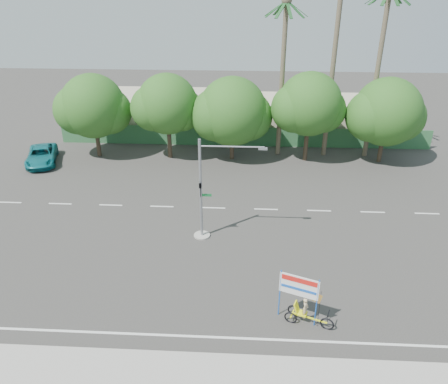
{
  "coord_description": "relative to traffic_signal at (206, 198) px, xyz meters",
  "views": [
    {
      "loc": [
        0.4,
        -21.14,
        16.14
      ],
      "look_at": [
        -0.98,
        3.82,
        3.5
      ],
      "focal_mm": 35.0,
      "sensor_mm": 36.0,
      "label": 1
    }
  ],
  "objects": [
    {
      "name": "tree_far_left",
      "position": [
        -11.85,
        14.02,
        1.84
      ],
      "size": [
        7.14,
        6.0,
        7.96
      ],
      "color": "#473828",
      "rests_on": "ground"
    },
    {
      "name": "building_right",
      "position": [
        10.2,
        22.02,
        -1.12
      ],
      "size": [
        14.0,
        8.0,
        3.6
      ],
      "primitive_type": "cube",
      "color": "#BDB396",
      "rests_on": "ground"
    },
    {
      "name": "sidewalk_near",
      "position": [
        2.2,
        -11.48,
        -2.86
      ],
      "size": [
        50.0,
        2.4,
        0.12
      ],
      "primitive_type": "cube",
      "color": "gray",
      "rests_on": "ground"
    },
    {
      "name": "palm_mid",
      "position": [
        14.2,
        15.52,
        6.48
      ],
      "size": [
        3.73,
        3.79,
        15.45
      ],
      "color": "#70604C",
      "rests_on": "ground"
    },
    {
      "name": "traffic_signal",
      "position": [
        0.0,
        0.0,
        0.0
      ],
      "size": [
        4.72,
        1.1,
        7.0
      ],
      "color": "gray",
      "rests_on": "ground"
    },
    {
      "name": "palm_short",
      "position": [
        5.7,
        15.52,
        5.94
      ],
      "size": [
        3.73,
        3.79,
        14.45
      ],
      "color": "#70604C",
      "rests_on": "ground"
    },
    {
      "name": "tree_right",
      "position": [
        8.15,
        14.02,
        2.32
      ],
      "size": [
        6.9,
        5.8,
        8.36
      ],
      "color": "#473828",
      "rests_on": "ground"
    },
    {
      "name": "pickup_truck",
      "position": [
        -16.59,
        11.91,
        -2.16
      ],
      "size": [
        4.04,
        5.96,
        1.52
      ],
      "primitive_type": "imported",
      "rotation": [
        0.0,
        0.0,
        0.31
      ],
      "color": "#106E76",
      "rests_on": "ground"
    },
    {
      "name": "palm_tall",
      "position": [
        10.2,
        15.52,
        7.55
      ],
      "size": [
        3.73,
        3.79,
        17.45
      ],
      "color": "#70604C",
      "rests_on": "ground"
    },
    {
      "name": "ground",
      "position": [
        2.2,
        -3.98,
        -2.92
      ],
      "size": [
        120.0,
        120.0,
        0.0
      ],
      "primitive_type": "plane",
      "color": "#33302D",
      "rests_on": "ground"
    },
    {
      "name": "trike_billboard",
      "position": [
        5.64,
        -7.82,
        -1.75
      ],
      "size": [
        2.79,
        1.31,
        2.91
      ],
      "rotation": [
        0.0,
        0.0,
        -0.37
      ],
      "color": "black",
      "rests_on": "ground"
    },
    {
      "name": "fence",
      "position": [
        2.2,
        17.52,
        -1.92
      ],
      "size": [
        38.0,
        0.08,
        2.0
      ],
      "primitive_type": "cube",
      "color": "#336B3D",
      "rests_on": "ground"
    },
    {
      "name": "tree_left",
      "position": [
        -4.85,
        14.02,
        2.14
      ],
      "size": [
        6.66,
        5.6,
        8.07
      ],
      "color": "#473828",
      "rests_on": "ground"
    },
    {
      "name": "building_left",
      "position": [
        -7.8,
        22.02,
        -0.92
      ],
      "size": [
        12.0,
        8.0,
        4.0
      ],
      "primitive_type": "cube",
      "color": "#BDB396",
      "rests_on": "ground"
    },
    {
      "name": "tree_far_right",
      "position": [
        15.15,
        14.02,
        1.73
      ],
      "size": [
        7.38,
        6.2,
        7.94
      ],
      "color": "#473828",
      "rests_on": "ground"
    },
    {
      "name": "tree_center",
      "position": [
        1.14,
        14.02,
        1.55
      ],
      "size": [
        7.62,
        6.4,
        7.85
      ],
      "color": "#473828",
      "rests_on": "ground"
    }
  ]
}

